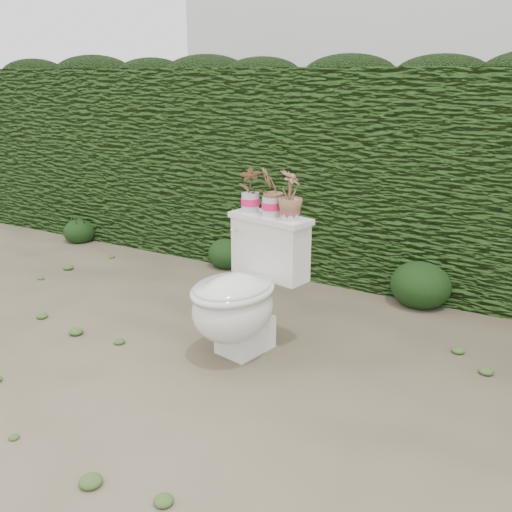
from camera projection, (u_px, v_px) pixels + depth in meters
The scene contains 10 objects.
ground at pixel (235, 334), 3.56m from camera, with size 60.00×60.00×0.00m, color #817459.
hedge at pixel (337, 171), 4.64m from camera, with size 8.00×1.00×1.60m, color #32571D.
house_wall at pixel (507, 39), 7.63m from camera, with size 8.00×3.50×4.00m, color silver.
toilet at pixel (243, 295), 3.24m from camera, with size 0.58×0.75×0.78m.
potted_plant_left at pixel (250, 190), 3.34m from camera, with size 0.13×0.09×0.25m, color #306F22.
potted_plant_center at pixel (271, 193), 3.24m from camera, with size 0.15×0.12×0.26m, color #306F22.
potted_plant_right at pixel (290, 197), 3.16m from camera, with size 0.15×0.15×0.26m, color #306F22.
liriope_clump_0 at pixel (79, 229), 5.52m from camera, with size 0.30×0.30×0.24m, color #1C3A14.
liriope_clump_1 at pixel (228, 250), 4.80m from camera, with size 0.34×0.34×0.27m, color #1C3A14.
liriope_clump_2 at pixel (421, 281), 4.00m from camera, with size 0.42×0.42×0.34m, color #1C3A14.
Camera 1 is at (1.73, -2.75, 1.56)m, focal length 40.00 mm.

